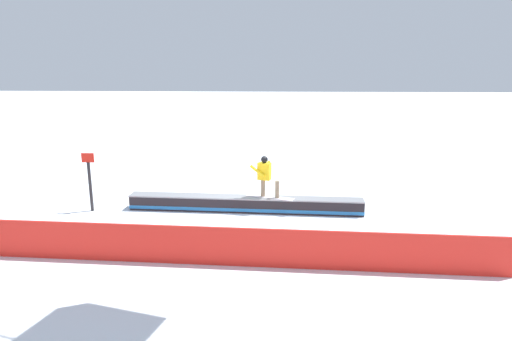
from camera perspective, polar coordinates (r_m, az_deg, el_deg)
The scene contains 5 objects.
ground_plane at distance 14.58m, azimuth -1.42°, elevation -5.24°, with size 120.00×120.00×0.00m, color white.
grind_box at distance 14.51m, azimuth -1.42°, elevation -4.39°, with size 7.61×0.89×0.50m.
snowboarder at distance 14.21m, azimuth 1.28°, elevation -0.64°, with size 1.59×0.78×1.34m.
safety_fence at distance 10.70m, azimuth -2.96°, elevation -9.73°, with size 12.88×0.06×0.96m, color red.
trail_marker at distance 15.31m, azimuth -20.50°, elevation -1.18°, with size 0.40×0.10×1.92m.
Camera 1 is at (-1.00, 13.76, 4.74)m, focal length 31.25 mm.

